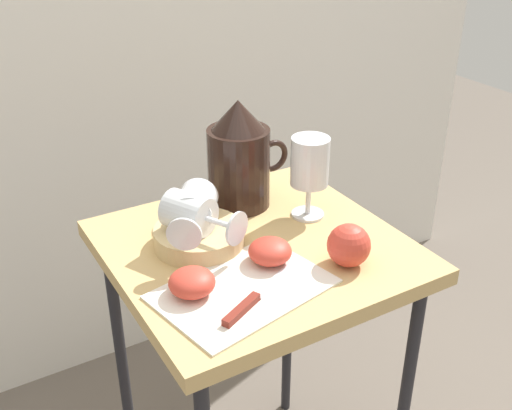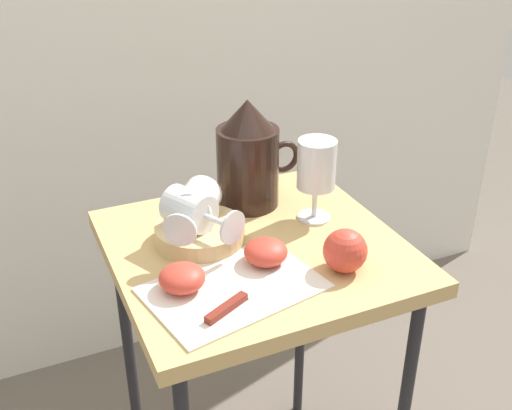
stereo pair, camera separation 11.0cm
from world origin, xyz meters
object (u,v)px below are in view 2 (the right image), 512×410
at_px(wine_glass_tipped_far, 196,204).
at_px(knife, 239,300).
at_px(apple_whole, 345,251).
at_px(apple_half_right, 266,252).
at_px(wine_glass_tipped_near, 191,210).
at_px(pitcher, 248,163).
at_px(apple_half_left, 182,278).
at_px(table, 256,278).
at_px(wine_glass_upright, 316,169).
at_px(basket_tray, 200,233).

distance_m(wine_glass_tipped_far, knife, 0.23).
distance_m(wine_glass_tipped_far, apple_whole, 0.28).
bearing_deg(apple_half_right, wine_glass_tipped_near, 129.42).
distance_m(wine_glass_tipped_near, apple_half_right, 0.15).
bearing_deg(knife, wine_glass_tipped_far, 87.78).
bearing_deg(pitcher, wine_glass_tipped_far, -147.90).
xyz_separation_m(wine_glass_tipped_far, apple_half_left, (-0.08, -0.15, -0.05)).
distance_m(table, wine_glass_upright, 0.23).
bearing_deg(apple_half_right, apple_whole, -31.24).
bearing_deg(wine_glass_tipped_far, apple_half_right, -59.50).
height_order(pitcher, wine_glass_upright, pitcher).
height_order(wine_glass_tipped_near, apple_half_left, wine_glass_tipped_near).
relative_size(pitcher, wine_glass_tipped_far, 1.43).
bearing_deg(table, pitcher, 71.45).
relative_size(table, wine_glass_tipped_near, 4.44).
xyz_separation_m(apple_half_right, apple_whole, (0.11, -0.07, 0.01)).
xyz_separation_m(wine_glass_upright, wine_glass_tipped_near, (-0.25, 0.00, -0.04)).
bearing_deg(apple_half_right, wine_glass_upright, 35.12).
relative_size(wine_glass_upright, wine_glass_tipped_far, 1.06).
bearing_deg(basket_tray, apple_half_left, -120.09).
distance_m(wine_glass_upright, wine_glass_tipped_near, 0.25).
relative_size(table, wine_glass_upright, 4.32).
xyz_separation_m(wine_glass_tipped_near, knife, (0.01, -0.20, -0.06)).
xyz_separation_m(basket_tray, apple_half_left, (-0.08, -0.13, 0.01)).
height_order(wine_glass_upright, apple_half_right, wine_glass_upright).
height_order(wine_glass_tipped_near, knife, wine_glass_tipped_near).
distance_m(apple_half_right, knife, 0.12).
distance_m(pitcher, wine_glass_tipped_far, 0.17).
xyz_separation_m(wine_glass_tipped_near, wine_glass_tipped_far, (0.02, 0.02, 0.00)).
xyz_separation_m(wine_glass_tipped_far, apple_half_right, (0.08, -0.13, -0.05)).
distance_m(apple_half_left, knife, 0.10).
bearing_deg(basket_tray, wine_glass_upright, -2.08).
bearing_deg(wine_glass_tipped_far, table, -35.72).
bearing_deg(apple_half_left, table, 26.42).
distance_m(pitcher, apple_half_left, 0.32).
bearing_deg(wine_glass_tipped_near, wine_glass_tipped_far, 48.01).
distance_m(apple_whole, knife, 0.20).
relative_size(apple_half_right, apple_whole, 1.00).
height_order(table, knife, knife).
xyz_separation_m(basket_tray, apple_half_right, (0.08, -0.12, 0.01)).
distance_m(table, pitcher, 0.23).
xyz_separation_m(table, basket_tray, (-0.09, 0.05, 0.09)).
distance_m(pitcher, apple_whole, 0.30).
distance_m(wine_glass_upright, wine_glass_tipped_far, 0.23).
xyz_separation_m(table, knife, (-0.10, -0.15, 0.08)).
bearing_deg(knife, wine_glass_tipped_near, 92.17).
height_order(wine_glass_tipped_far, apple_whole, wine_glass_tipped_far).
xyz_separation_m(table, wine_glass_tipped_far, (-0.09, 0.06, 0.15)).
distance_m(table, apple_half_left, 0.21).
bearing_deg(apple_whole, knife, -175.25).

